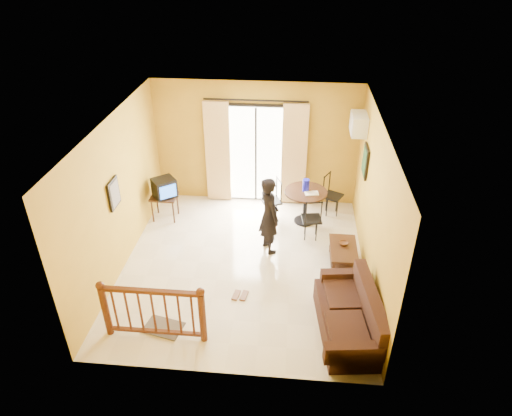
# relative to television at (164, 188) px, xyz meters

# --- Properties ---
(ground) EXTENTS (5.00, 5.00, 0.00)m
(ground) POSITION_rel_television_xyz_m (1.87, -1.49, -0.76)
(ground) COLOR beige
(ground) RESTS_ON ground
(room_shell) EXTENTS (5.00, 5.00, 5.00)m
(room_shell) POSITION_rel_television_xyz_m (1.87, -1.49, 0.95)
(room_shell) COLOR white
(room_shell) RESTS_ON ground
(balcony_door) EXTENTS (2.25, 0.14, 2.46)m
(balcony_door) POSITION_rel_television_xyz_m (1.87, 0.95, 0.43)
(balcony_door) COLOR black
(balcony_door) RESTS_ON ground
(tv_table) EXTENTS (0.55, 0.46, 0.55)m
(tv_table) POSITION_rel_television_xyz_m (-0.03, 0.00, -0.28)
(tv_table) COLOR black
(tv_table) RESTS_ON ground
(television) EXTENTS (0.60, 0.59, 0.40)m
(television) POSITION_rel_television_xyz_m (0.00, 0.00, 0.00)
(television) COLOR black
(television) RESTS_ON tv_table
(picture_left) EXTENTS (0.05, 0.42, 0.52)m
(picture_left) POSITION_rel_television_xyz_m (-0.35, -1.69, 0.79)
(picture_left) COLOR black
(picture_left) RESTS_ON room_shell
(dining_table) EXTENTS (0.90, 0.90, 0.75)m
(dining_table) POSITION_rel_television_xyz_m (3.00, 0.14, -0.16)
(dining_table) COLOR black
(dining_table) RESTS_ON ground
(water_jug) EXTENTS (0.14, 0.14, 0.26)m
(water_jug) POSITION_rel_television_xyz_m (2.99, 0.16, 0.13)
(water_jug) COLOR #1517C9
(water_jug) RESTS_ON dining_table
(serving_tray) EXTENTS (0.30, 0.22, 0.02)m
(serving_tray) POSITION_rel_television_xyz_m (3.12, 0.04, 0.01)
(serving_tray) COLOR #F1E6CD
(serving_tray) RESTS_ON dining_table
(dining_chairs) EXTENTS (1.86, 1.47, 0.95)m
(dining_chairs) POSITION_rel_television_xyz_m (3.00, 0.08, -0.76)
(dining_chairs) COLOR black
(dining_chairs) RESTS_ON ground
(air_conditioner) EXTENTS (0.31, 0.60, 0.40)m
(air_conditioner) POSITION_rel_television_xyz_m (3.96, 0.46, 1.39)
(air_conditioner) COLOR white
(air_conditioner) RESTS_ON room_shell
(botanical_print) EXTENTS (0.05, 0.50, 0.60)m
(botanical_print) POSITION_rel_television_xyz_m (4.08, -0.19, 0.89)
(botanical_print) COLOR black
(botanical_print) RESTS_ON room_shell
(coffee_table) EXTENTS (0.50, 0.89, 0.40)m
(coffee_table) POSITION_rel_television_xyz_m (3.72, -1.31, -0.49)
(coffee_table) COLOR black
(coffee_table) RESTS_ON ground
(bowl) EXTENTS (0.21, 0.21, 0.05)m
(bowl) POSITION_rel_television_xyz_m (3.72, -1.21, -0.33)
(bowl) COLOR brown
(bowl) RESTS_ON coffee_table
(sofa) EXTENTS (1.01, 1.85, 0.84)m
(sofa) POSITION_rel_television_xyz_m (3.72, -3.02, -0.44)
(sofa) COLOR black
(sofa) RESTS_ON ground
(standing_person) EXTENTS (0.61, 0.69, 1.58)m
(standing_person) POSITION_rel_television_xyz_m (2.30, -0.94, 0.04)
(standing_person) COLOR black
(standing_person) RESTS_ON ground
(stair_balustrade) EXTENTS (1.63, 0.13, 1.04)m
(stair_balustrade) POSITION_rel_television_xyz_m (0.72, -3.39, -0.19)
(stair_balustrade) COLOR #471E0F
(stair_balustrade) RESTS_ON ground
(doormat) EXTENTS (0.67, 0.52, 0.02)m
(doormat) POSITION_rel_television_xyz_m (0.77, -3.21, -0.75)
(doormat) COLOR #4F463F
(doormat) RESTS_ON ground
(sandals) EXTENTS (0.28, 0.26, 0.03)m
(sandals) POSITION_rel_television_xyz_m (1.90, -2.36, -0.74)
(sandals) COLOR brown
(sandals) RESTS_ON ground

